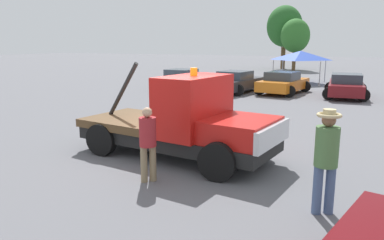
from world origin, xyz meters
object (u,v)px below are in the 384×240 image
(person_at_hood, at_px, (148,139))
(parked_car_orange, at_px, (283,83))
(person_near_truck, at_px, (326,153))
(tree_left, at_px, (284,26))
(parked_car_silver, at_px, (183,79))
(tow_truck, at_px, (186,124))
(parked_car_charcoal, at_px, (236,82))
(tree_center, at_px, (295,36))
(parked_car_maroon, at_px, (346,86))
(canopy_tent_blue, at_px, (301,55))

(person_at_hood, distance_m, parked_car_orange, 16.11)
(person_near_truck, xyz_separation_m, tree_left, (-8.93, 38.53, 3.77))
(person_near_truck, xyz_separation_m, person_at_hood, (-3.70, 0.02, -0.16))
(parked_car_orange, bearing_deg, person_near_truck, -157.04)
(parked_car_silver, height_order, parked_car_orange, same)
(person_at_hood, bearing_deg, tow_truck, -48.22)
(parked_car_charcoal, height_order, tree_center, tree_center)
(parked_car_orange, relative_size, parked_car_maroon, 0.95)
(parked_car_charcoal, height_order, parked_car_orange, same)
(person_near_truck, bearing_deg, parked_car_charcoal, -3.57)
(parked_car_charcoal, xyz_separation_m, tree_center, (-0.31, 20.67, 3.13))
(parked_car_charcoal, relative_size, parked_car_orange, 1.07)
(tow_truck, height_order, parked_car_orange, tow_truck)
(person_at_hood, height_order, canopy_tent_blue, canopy_tent_blue)
(canopy_tent_blue, bearing_deg, tow_truck, -88.37)
(tree_center, bearing_deg, canopy_tent_blue, -77.69)
(parked_car_charcoal, bearing_deg, parked_car_maroon, -75.77)
(parked_car_maroon, bearing_deg, canopy_tent_blue, 24.96)
(canopy_tent_blue, bearing_deg, tree_center, 102.31)
(person_near_truck, bearing_deg, tow_truck, 35.06)
(person_near_truck, relative_size, parked_car_charcoal, 0.40)
(parked_car_silver, bearing_deg, parked_car_charcoal, -89.89)
(person_at_hood, relative_size, tree_left, 0.23)
(tree_left, bearing_deg, tow_truck, -81.88)
(parked_car_charcoal, distance_m, canopy_tent_blue, 7.93)
(parked_car_silver, height_order, tree_center, tree_center)
(person_at_hood, distance_m, parked_car_charcoal, 15.80)
(parked_car_orange, xyz_separation_m, parked_car_maroon, (3.55, 0.01, 0.00))
(parked_car_maroon, relative_size, tree_left, 0.64)
(person_near_truck, distance_m, parked_car_maroon, 16.15)
(person_near_truck, bearing_deg, parked_car_orange, -13.17)
(parked_car_silver, height_order, parked_car_charcoal, same)
(parked_car_orange, relative_size, canopy_tent_blue, 1.31)
(tree_center, bearing_deg, tree_left, 125.99)
(tow_truck, relative_size, tree_left, 0.78)
(parked_car_maroon, bearing_deg, person_near_truck, 178.10)
(parked_car_orange, height_order, canopy_tent_blue, canopy_tent_blue)
(person_near_truck, xyz_separation_m, parked_car_silver, (-10.67, 15.51, -0.48))
(parked_car_orange, bearing_deg, parked_car_maroon, -81.32)
(person_at_hood, bearing_deg, tree_left, -40.87)
(parked_car_orange, bearing_deg, canopy_tent_blue, 9.86)
(parked_car_orange, height_order, parked_car_maroon, same)
(parked_car_silver, xyz_separation_m, parked_car_orange, (6.52, 0.62, -0.00))
(parked_car_charcoal, bearing_deg, canopy_tent_blue, -11.14)
(person_near_truck, relative_size, canopy_tent_blue, 0.56)
(tree_center, bearing_deg, person_near_truck, -78.72)
(tow_truck, distance_m, canopy_tent_blue, 20.95)
(tow_truck, distance_m, parked_car_orange, 14.22)
(parked_car_orange, bearing_deg, tow_truck, -169.70)
(parked_car_maroon, bearing_deg, parked_car_silver, 89.56)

